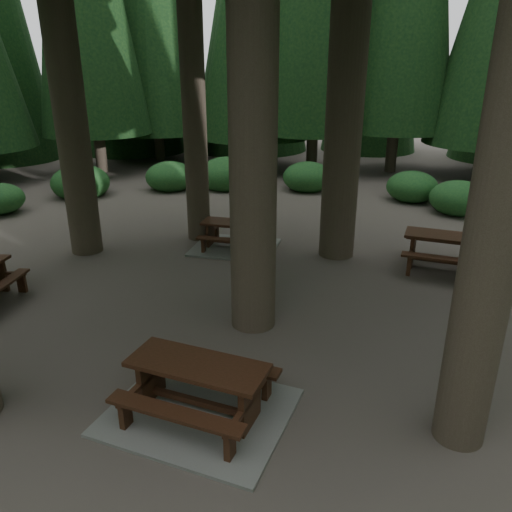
# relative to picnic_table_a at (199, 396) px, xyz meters

# --- Properties ---
(ground) EXTENTS (80.00, 80.00, 0.00)m
(ground) POSITION_rel_picnic_table_a_xyz_m (-0.43, 2.56, -0.30)
(ground) COLOR #544B45
(ground) RESTS_ON ground
(picnic_table_a) EXTENTS (2.92, 2.60, 0.85)m
(picnic_table_a) POSITION_rel_picnic_table_a_xyz_m (0.00, 0.00, 0.00)
(picnic_table_a) COLOR gray
(picnic_table_a) RESTS_ON ground
(picnic_table_c) EXTENTS (2.36, 2.02, 0.75)m
(picnic_table_c) POSITION_rel_picnic_table_a_xyz_m (-0.75, 6.82, -0.05)
(picnic_table_c) COLOR gray
(picnic_table_c) RESTS_ON ground
(picnic_table_d) EXTENTS (2.32, 2.03, 0.87)m
(picnic_table_d) POSITION_rel_picnic_table_a_xyz_m (4.60, 6.12, 0.28)
(picnic_table_d) COLOR #351E0F
(picnic_table_d) RESTS_ON ground
(shrub_ring) EXTENTS (23.86, 24.64, 1.49)m
(shrub_ring) POSITION_rel_picnic_table_a_xyz_m (0.27, 3.31, 0.10)
(shrub_ring) COLOR #1C5429
(shrub_ring) RESTS_ON ground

